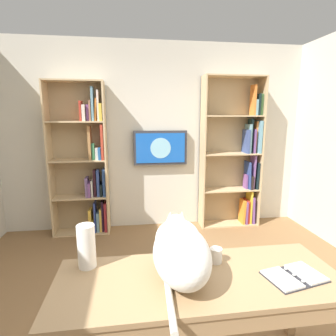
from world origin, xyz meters
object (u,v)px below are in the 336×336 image
desk (200,295)px  paper_towel_roll (86,246)px  bookshelf_left (238,158)px  cat (180,249)px  bookshelf_right (86,164)px  coffee_mug (216,255)px  wall_mounted_tv (160,148)px  open_binder (294,276)px

desk → paper_towel_roll: (0.67, -0.23, 0.24)m
paper_towel_roll → desk: bearing=161.1°
bookshelf_left → cat: (1.32, 2.38, -0.14)m
bookshelf_right → paper_towel_roll: bookshelf_right is taller
coffee_mug → cat: bearing=23.1°
bookshelf_right → wall_mounted_tv: (-1.05, -0.08, 0.20)m
cat → coffee_mug: cat is taller
desk → cat: cat is taller
open_binder → paper_towel_roll: 1.26m
bookshelf_right → desk: 2.67m
bookshelf_right → wall_mounted_tv: size_ratio=2.71×
open_binder → wall_mounted_tv: bearing=-79.0°
bookshelf_right → coffee_mug: bookshelf_right is taller
cat → paper_towel_roll: bearing=-16.9°
bookshelf_right → open_binder: size_ratio=5.77×
bookshelf_left → desk: 2.76m
wall_mounted_tv → open_binder: bearing=101.0°
bookshelf_right → wall_mounted_tv: 1.08m
bookshelf_right → wall_mounted_tv: bookshelf_right is taller
bookshelf_right → desk: bearing=112.5°
wall_mounted_tv → coffee_mug: 2.39m
bookshelf_left → wall_mounted_tv: size_ratio=2.84×
bookshelf_left → cat: bookshelf_left is taller
cat → coffee_mug: 0.30m
desk → cat: 0.30m
bookshelf_left → coffee_mug: bearing=64.9°
cat → coffee_mug: bearing=-156.9°
paper_towel_roll → coffee_mug: 0.82m
bookshelf_left → bookshelf_right: size_ratio=1.05×
cat → coffee_mug: (-0.26, -0.11, -0.12)m
bookshelf_right → cat: size_ratio=3.07×
wall_mounted_tv → paper_towel_roll: (0.72, 2.29, -0.34)m
open_binder → cat: bearing=-10.1°
cat → bookshelf_left: bearing=-119.0°
wall_mounted_tv → desk: bearing=89.0°
open_binder → desk: bearing=-6.0°
bookshelf_left → bookshelf_right: bookshelf_left is taller
bookshelf_left → wall_mounted_tv: bearing=-4.0°
desk → open_binder: open_binder is taller
wall_mounted_tv → paper_towel_roll: size_ratio=2.84×
wall_mounted_tv → open_binder: size_ratio=2.13×
desk → open_binder: (-0.55, 0.06, 0.11)m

